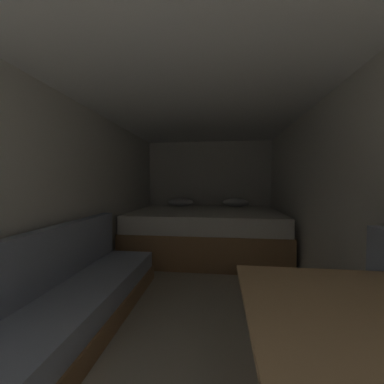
{
  "coord_description": "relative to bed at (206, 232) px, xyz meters",
  "views": [
    {
      "loc": [
        0.23,
        -0.34,
        1.19
      ],
      "look_at": [
        -0.13,
        2.64,
        1.07
      ],
      "focal_mm": 21.47,
      "sensor_mm": 36.0,
      "label": 1
    }
  ],
  "objects": [
    {
      "name": "ceiling_slab",
      "position": [
        0.0,
        -1.62,
        1.69
      ],
      "size": [
        2.6,
        5.02,
        0.05
      ],
      "primitive_type": "cube",
      "color": "white",
      "rests_on": "wall_left"
    },
    {
      "name": "bed",
      "position": [
        0.0,
        0.0,
        0.0
      ],
      "size": [
        2.38,
        1.7,
        0.9
      ],
      "color": "#9E7247",
      "rests_on": "ground"
    },
    {
      "name": "dinette_table",
      "position": [
        0.72,
        -3.0,
        0.3
      ],
      "size": [
        0.79,
        0.71,
        0.77
      ],
      "color": "tan",
      "rests_on": "ground"
    },
    {
      "name": "ground_plane",
      "position": [
        0.0,
        -1.62,
        -0.37
      ],
      "size": [
        7.02,
        7.02,
        0.0
      ],
      "primitive_type": "plane",
      "color": "#B2A893"
    },
    {
      "name": "wall_right",
      "position": [
        1.28,
        -1.62,
        0.65
      ],
      "size": [
        0.05,
        5.02,
        2.04
      ],
      "primitive_type": "cube",
      "color": "silver",
      "rests_on": "ground"
    },
    {
      "name": "sofa_left",
      "position": [
        -0.96,
        -2.34,
        -0.12
      ],
      "size": [
        0.65,
        2.51,
        0.82
      ],
      "color": "#9E7247",
      "rests_on": "ground"
    },
    {
      "name": "wall_left",
      "position": [
        -1.28,
        -1.62,
        0.65
      ],
      "size": [
        0.05,
        5.02,
        2.04
      ],
      "primitive_type": "cube",
      "color": "silver",
      "rests_on": "ground"
    },
    {
      "name": "wall_back",
      "position": [
        0.0,
        0.92,
        0.65
      ],
      "size": [
        2.6,
        0.05,
        2.04
      ],
      "primitive_type": "cube",
      "color": "silver",
      "rests_on": "ground"
    }
  ]
}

